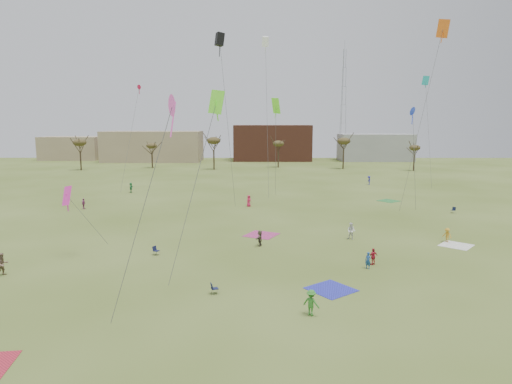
{
  "coord_description": "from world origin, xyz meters",
  "views": [
    {
      "loc": [
        0.25,
        -34.38,
        12.69
      ],
      "look_at": [
        0.0,
        12.0,
        5.5
      ],
      "focal_mm": 31.27,
      "sensor_mm": 36.0,
      "label": 1
    }
  ],
  "objects_px": {
    "flyer_near_right": "(368,260)",
    "camp_chair_left": "(156,252)",
    "camp_chair_right": "(453,211)",
    "spectator_fore_a": "(373,257)",
    "camp_chair_center": "(215,291)",
    "flyer_near_center": "(311,303)",
    "radio_tower": "(343,104)"
  },
  "relations": [
    {
      "from": "spectator_fore_a",
      "to": "radio_tower",
      "type": "distance_m",
      "value": 123.43
    },
    {
      "from": "spectator_fore_a",
      "to": "radio_tower",
      "type": "xyz_separation_m",
      "value": [
        19.36,
        120.5,
        18.44
      ]
    },
    {
      "from": "spectator_fore_a",
      "to": "flyer_near_center",
      "type": "bearing_deg",
      "value": 31.71
    },
    {
      "from": "flyer_near_center",
      "to": "camp_chair_center",
      "type": "xyz_separation_m",
      "value": [
        -6.8,
        3.74,
        -0.63
      ]
    },
    {
      "from": "camp_chair_right",
      "to": "camp_chair_center",
      "type": "bearing_deg",
      "value": -83.72
    },
    {
      "from": "camp_chair_center",
      "to": "radio_tower",
      "type": "bearing_deg",
      "value": -34.95
    },
    {
      "from": "camp_chair_left",
      "to": "radio_tower",
      "type": "xyz_separation_m",
      "value": [
        39.68,
        117.61,
        18.95
      ]
    },
    {
      "from": "flyer_near_right",
      "to": "spectator_fore_a",
      "type": "relative_size",
      "value": 0.97
    },
    {
      "from": "flyer_near_right",
      "to": "camp_chair_center",
      "type": "xyz_separation_m",
      "value": [
        -12.94,
        -5.93,
        -0.48
      ]
    },
    {
      "from": "camp_chair_center",
      "to": "camp_chair_right",
      "type": "height_order",
      "value": "same"
    },
    {
      "from": "camp_chair_left",
      "to": "camp_chair_right",
      "type": "xyz_separation_m",
      "value": [
        37.72,
        20.62,
        0.0
      ]
    },
    {
      "from": "flyer_near_right",
      "to": "spectator_fore_a",
      "type": "bearing_deg",
      "value": 96.92
    },
    {
      "from": "camp_chair_left",
      "to": "camp_chair_right",
      "type": "relative_size",
      "value": 1.0
    },
    {
      "from": "camp_chair_right",
      "to": "spectator_fore_a",
      "type": "bearing_deg",
      "value": -74.71
    },
    {
      "from": "camp_chair_center",
      "to": "camp_chair_right",
      "type": "relative_size",
      "value": 1.0
    },
    {
      "from": "flyer_near_right",
      "to": "camp_chair_center",
      "type": "relative_size",
      "value": 1.71
    },
    {
      "from": "camp_chair_left",
      "to": "flyer_near_center",
      "type": "bearing_deg",
      "value": -105.53
    },
    {
      "from": "flyer_near_center",
      "to": "radio_tower",
      "type": "distance_m",
      "value": 135.11
    },
    {
      "from": "flyer_near_right",
      "to": "camp_chair_right",
      "type": "bearing_deg",
      "value": 94.61
    },
    {
      "from": "flyer_near_center",
      "to": "camp_chair_center",
      "type": "distance_m",
      "value": 7.79
    },
    {
      "from": "flyer_near_right",
      "to": "radio_tower",
      "type": "xyz_separation_m",
      "value": [
        20.1,
        121.6,
        18.47
      ]
    },
    {
      "from": "camp_chair_center",
      "to": "flyer_near_center",
      "type": "bearing_deg",
      "value": -139.2
    },
    {
      "from": "camp_chair_center",
      "to": "spectator_fore_a",
      "type": "bearing_deg",
      "value": -83.25
    },
    {
      "from": "camp_chair_center",
      "to": "camp_chair_left",
      "type": "bearing_deg",
      "value": 13.38
    },
    {
      "from": "camp_chair_center",
      "to": "flyer_near_right",
      "type": "bearing_deg",
      "value": -85.81
    },
    {
      "from": "camp_chair_left",
      "to": "camp_chair_right",
      "type": "bearing_deg",
      "value": -31.42
    },
    {
      "from": "camp_chair_center",
      "to": "camp_chair_right",
      "type": "xyz_separation_m",
      "value": [
        31.07,
        30.54,
        0.0
      ]
    },
    {
      "from": "camp_chair_left",
      "to": "camp_chair_center",
      "type": "height_order",
      "value": "same"
    },
    {
      "from": "flyer_near_right",
      "to": "spectator_fore_a",
      "type": "xyz_separation_m",
      "value": [
        0.74,
        1.09,
        0.03
      ]
    },
    {
      "from": "camp_chair_left",
      "to": "spectator_fore_a",
      "type": "bearing_deg",
      "value": -68.21
    },
    {
      "from": "flyer_near_right",
      "to": "camp_chair_right",
      "type": "relative_size",
      "value": 1.71
    },
    {
      "from": "flyer_near_right",
      "to": "camp_chair_left",
      "type": "xyz_separation_m",
      "value": [
        -19.58,
        3.99,
        -0.48
      ]
    }
  ]
}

